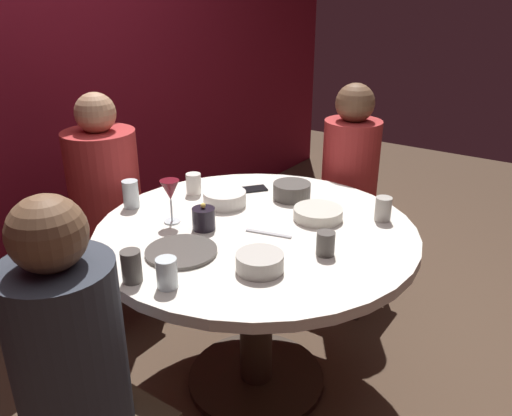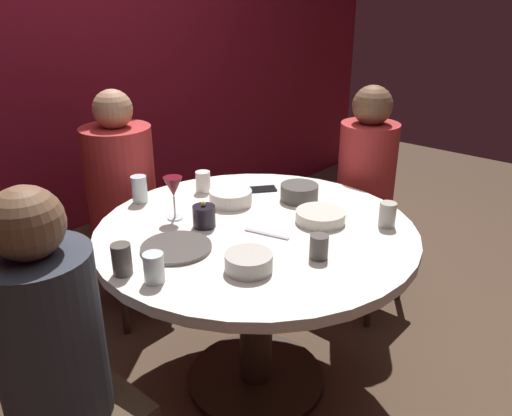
% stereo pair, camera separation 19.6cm
% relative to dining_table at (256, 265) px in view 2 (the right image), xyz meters
% --- Properties ---
extents(ground_plane, '(8.00, 8.00, 0.00)m').
position_rel_dining_table_xyz_m(ground_plane, '(0.00, 0.00, -0.59)').
color(ground_plane, '#4C3828').
extents(back_wall, '(6.00, 0.10, 2.60)m').
position_rel_dining_table_xyz_m(back_wall, '(0.00, 1.45, 0.71)').
color(back_wall, maroon).
rests_on(back_wall, ground).
extents(dining_table, '(1.25, 1.25, 0.76)m').
position_rel_dining_table_xyz_m(dining_table, '(0.00, 0.00, 0.00)').
color(dining_table, silver).
rests_on(dining_table, ground).
extents(seated_diner_left, '(0.40, 0.40, 1.17)m').
position_rel_dining_table_xyz_m(seated_diner_left, '(-0.87, 0.00, 0.14)').
color(seated_diner_left, '#3F2D1E').
rests_on(seated_diner_left, ground).
extents(seated_diner_back, '(0.40, 0.40, 1.18)m').
position_rel_dining_table_xyz_m(seated_diner_back, '(0.00, 0.89, 0.14)').
color(seated_diner_back, '#3F2D1E').
rests_on(seated_diner_back, ground).
extents(seated_diner_right, '(0.40, 0.40, 1.19)m').
position_rel_dining_table_xyz_m(seated_diner_right, '(0.85, 0.00, 0.15)').
color(seated_diner_right, '#3F2D1E').
rests_on(seated_diner_right, ground).
extents(candle_holder, '(0.09, 0.09, 0.11)m').
position_rel_dining_table_xyz_m(candle_holder, '(-0.13, 0.16, 0.21)').
color(candle_holder, black).
rests_on(candle_holder, dining_table).
extents(wine_glass, '(0.08, 0.08, 0.18)m').
position_rel_dining_table_xyz_m(wine_glass, '(-0.15, 0.30, 0.30)').
color(wine_glass, silver).
rests_on(wine_glass, dining_table).
extents(dinner_plate, '(0.25, 0.25, 0.01)m').
position_rel_dining_table_xyz_m(dinner_plate, '(-0.33, 0.09, 0.18)').
color(dinner_plate, '#4C4742').
rests_on(dinner_plate, dining_table).
extents(cell_phone, '(0.15, 0.14, 0.01)m').
position_rel_dining_table_xyz_m(cell_phone, '(0.31, 0.24, 0.18)').
color(cell_phone, black).
rests_on(cell_phone, dining_table).
extents(bowl_serving_large, '(0.16, 0.16, 0.06)m').
position_rel_dining_table_xyz_m(bowl_serving_large, '(-0.27, -0.20, 0.20)').
color(bowl_serving_large, '#B2ADA3').
rests_on(bowl_serving_large, dining_table).
extents(bowl_salad_center, '(0.16, 0.16, 0.07)m').
position_rel_dining_table_xyz_m(bowl_salad_center, '(0.33, 0.04, 0.21)').
color(bowl_salad_center, '#4C4742').
rests_on(bowl_salad_center, dining_table).
extents(bowl_small_white, '(0.20, 0.20, 0.05)m').
position_rel_dining_table_xyz_m(bowl_small_white, '(0.20, -0.16, 0.19)').
color(bowl_small_white, beige).
rests_on(bowl_small_white, dining_table).
extents(bowl_sauce_side, '(0.18, 0.18, 0.06)m').
position_rel_dining_table_xyz_m(bowl_sauce_side, '(0.11, 0.24, 0.20)').
color(bowl_sauce_side, silver).
rests_on(bowl_sauce_side, dining_table).
extents(cup_near_candle, '(0.06, 0.06, 0.11)m').
position_rel_dining_table_xyz_m(cup_near_candle, '(-0.55, 0.09, 0.22)').
color(cup_near_candle, '#4C4742').
rests_on(cup_near_candle, dining_table).
extents(cup_by_left_diner, '(0.07, 0.07, 0.10)m').
position_rel_dining_table_xyz_m(cup_by_left_diner, '(-0.51, -0.02, 0.22)').
color(cup_by_left_diner, silver).
rests_on(cup_by_left_diner, dining_table).
extents(cup_by_right_diner, '(0.06, 0.06, 0.09)m').
position_rel_dining_table_xyz_m(cup_by_right_diner, '(-0.05, -0.33, 0.21)').
color(cup_by_right_diner, '#4C4742').
rests_on(cup_by_right_diner, dining_table).
extents(cup_center_front, '(0.07, 0.07, 0.10)m').
position_rel_dining_table_xyz_m(cup_center_front, '(0.13, 0.43, 0.22)').
color(cup_center_front, silver).
rests_on(cup_center_front, dining_table).
extents(cup_far_edge, '(0.06, 0.06, 0.10)m').
position_rel_dining_table_xyz_m(cup_far_edge, '(0.34, -0.38, 0.22)').
color(cup_far_edge, '#B2ADA3').
rests_on(cup_far_edge, dining_table).
extents(cup_beside_wine, '(0.07, 0.07, 0.12)m').
position_rel_dining_table_xyz_m(cup_beside_wine, '(-0.14, 0.55, 0.23)').
color(cup_beside_wine, silver).
rests_on(cup_beside_wine, dining_table).
extents(fork_near_plate, '(0.06, 0.18, 0.01)m').
position_rel_dining_table_xyz_m(fork_near_plate, '(-0.03, -0.08, 0.17)').
color(fork_near_plate, '#B7B7BC').
rests_on(fork_near_plate, dining_table).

